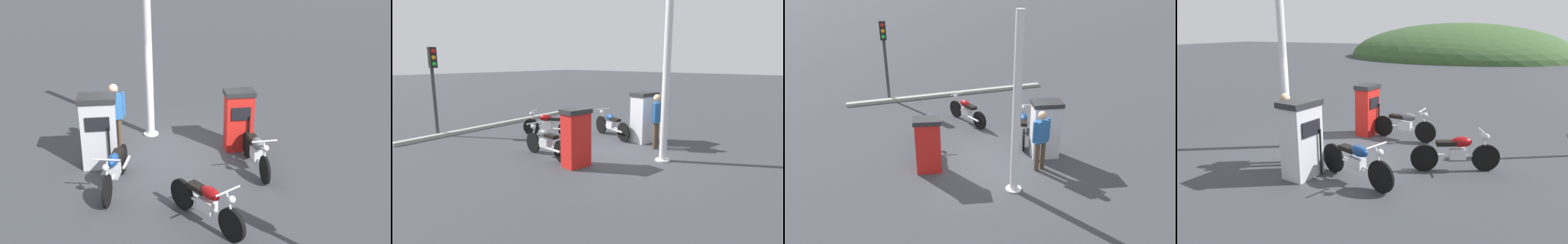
% 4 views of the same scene
% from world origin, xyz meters
% --- Properties ---
extents(ground_plane, '(120.00, 120.00, 0.00)m').
position_xyz_m(ground_plane, '(0.00, 0.00, 0.00)').
color(ground_plane, '#383A3F').
extents(fuel_pump_near, '(0.73, 0.92, 1.70)m').
position_xyz_m(fuel_pump_near, '(-0.09, -1.69, 0.86)').
color(fuel_pump_near, silver).
rests_on(fuel_pump_near, ground).
extents(fuel_pump_far, '(0.63, 0.80, 1.53)m').
position_xyz_m(fuel_pump_far, '(-0.09, 1.69, 0.78)').
color(fuel_pump_far, red).
rests_on(fuel_pump_far, ground).
extents(motorcycle_near_pump, '(2.01, 0.90, 0.97)m').
position_xyz_m(motorcycle_near_pump, '(1.13, -1.50, 0.48)').
color(motorcycle_near_pump, black).
rests_on(motorcycle_near_pump, ground).
extents(motorcycle_far_pump, '(1.96, 0.56, 0.95)m').
position_xyz_m(motorcycle_far_pump, '(1.11, 1.67, 0.47)').
color(motorcycle_far_pump, black).
rests_on(motorcycle_far_pump, ground).
extents(motorcycle_extra, '(1.88, 0.95, 0.95)m').
position_xyz_m(motorcycle_extra, '(2.93, -0.05, 0.45)').
color(motorcycle_extra, black).
rests_on(motorcycle_extra, ground).
extents(attendant_person, '(0.29, 0.57, 1.72)m').
position_xyz_m(attendant_person, '(-0.82, -1.24, 0.99)').
color(attendant_person, '#473828').
rests_on(attendant_person, ground).
extents(roadside_traffic_light, '(0.38, 0.24, 3.21)m').
position_xyz_m(roadside_traffic_light, '(6.08, 2.51, 2.22)').
color(roadside_traffic_light, '#38383A').
rests_on(roadside_traffic_light, ground).
extents(canopy_support_pole, '(0.40, 0.40, 4.41)m').
position_xyz_m(canopy_support_pole, '(-1.60, -0.22, 2.13)').
color(canopy_support_pole, silver).
rests_on(canopy_support_pole, ground).
extents(road_edge_kerb, '(0.80, 8.40, 0.12)m').
position_xyz_m(road_edge_kerb, '(6.02, 0.00, 0.06)').
color(road_edge_kerb, '#9E9E93').
rests_on(road_edge_kerb, ground).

